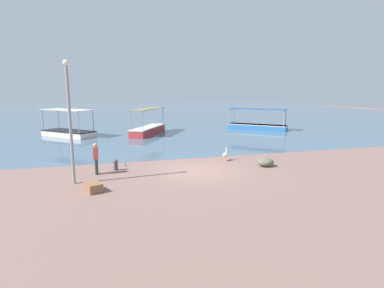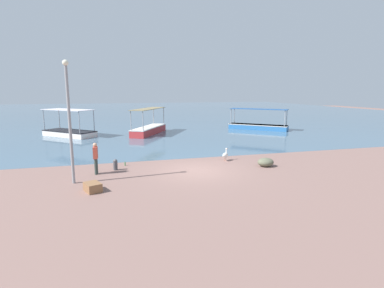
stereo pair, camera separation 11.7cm
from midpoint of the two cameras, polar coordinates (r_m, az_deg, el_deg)
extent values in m
plane|color=#806057|center=(16.74, 0.84, -5.04)|extent=(120.00, 120.00, 0.00)
cube|color=#48657B|center=(63.82, -11.41, 6.01)|extent=(110.00, 90.00, 0.00)
cube|color=#2D6BAD|center=(34.95, 12.18, 3.19)|extent=(5.82, 5.45, 0.58)
cube|color=silver|center=(34.92, 12.20, 3.60)|extent=(5.87, 5.51, 0.08)
cylinder|color=#99999E|center=(35.15, 7.21, 5.27)|extent=(0.08, 0.08, 1.72)
cylinder|color=#99999E|center=(36.26, 7.83, 5.40)|extent=(0.08, 0.08, 1.72)
cylinder|color=#99999E|center=(33.63, 17.02, 4.69)|extent=(0.08, 0.08, 1.72)
cylinder|color=#99999E|center=(34.78, 17.35, 4.84)|extent=(0.08, 0.08, 1.72)
cube|color=#244C85|center=(34.77, 12.31, 6.53)|extent=(5.74, 5.39, 0.05)
cube|color=white|center=(31.48, -22.54, 1.88)|extent=(5.31, 5.17, 0.56)
cube|color=black|center=(31.45, -22.57, 2.31)|extent=(5.37, 5.22, 0.08)
cylinder|color=#99999E|center=(30.09, -18.42, 4.23)|extent=(0.08, 0.08, 1.98)
cylinder|color=#99999E|center=(28.91, -20.92, 3.86)|extent=(0.08, 0.08, 1.98)
cylinder|color=#99999E|center=(33.80, -24.23, 4.45)|extent=(0.08, 0.08, 1.98)
cylinder|color=#99999E|center=(32.75, -26.64, 4.11)|extent=(0.08, 0.08, 1.98)
cube|color=silver|center=(31.26, -22.83, 6.03)|extent=(5.23, 5.10, 0.05)
cube|color=#BD3335|center=(31.00, -8.43, 2.59)|extent=(4.32, 6.27, 0.73)
cube|color=silver|center=(30.96, -8.45, 3.19)|extent=(4.38, 6.32, 0.08)
cylinder|color=#99999E|center=(27.93, -9.55, 4.37)|extent=(0.08, 0.08, 1.81)
cylinder|color=#99999E|center=(28.42, -11.81, 4.39)|extent=(0.08, 0.08, 1.81)
cylinder|color=#99999E|center=(33.38, -5.67, 5.38)|extent=(0.08, 0.08, 1.81)
cylinder|color=#99999E|center=(33.79, -7.61, 5.40)|extent=(0.08, 0.08, 1.81)
cube|color=#817452|center=(30.79, -8.54, 6.65)|extent=(4.31, 6.14, 0.05)
cylinder|color=#E0997A|center=(19.09, 6.01, -2.86)|extent=(0.03, 0.03, 0.22)
cylinder|color=#E0997A|center=(19.05, 6.29, -2.89)|extent=(0.03, 0.03, 0.22)
ellipsoid|color=white|center=(19.04, 6.20, -2.14)|extent=(0.59, 0.60, 0.32)
ellipsoid|color=white|center=(18.81, 5.90, -2.22)|extent=(0.20, 0.20, 0.10)
cylinder|color=white|center=(19.13, 6.39, -1.39)|extent=(0.07, 0.07, 0.26)
sphere|color=white|center=(19.10, 6.40, -0.91)|extent=(0.11, 0.11, 0.11)
cone|color=#E5933F|center=(19.25, 6.58, -0.86)|extent=(0.25, 0.25, 0.06)
cylinder|color=gray|center=(15.00, -22.36, 3.12)|extent=(0.14, 0.14, 5.50)
sphere|color=#EAEACC|center=(14.96, -23.12, 14.06)|extent=(0.28, 0.28, 0.28)
cylinder|color=#47474C|center=(17.28, -14.52, -4.08)|extent=(0.24, 0.24, 0.47)
sphere|color=#4C4C51|center=(17.22, -14.56, -3.22)|extent=(0.25, 0.25, 0.25)
cylinder|color=#2F3C37|center=(16.61, -17.96, -4.16)|extent=(0.16, 0.16, 0.85)
cylinder|color=#2F3C37|center=(16.79, -17.91, -4.01)|extent=(0.16, 0.16, 0.85)
cube|color=#BA4737|center=(16.54, -18.07, -1.61)|extent=(0.24, 0.41, 0.62)
sphere|color=tan|center=(16.46, -18.15, -0.18)|extent=(0.22, 0.22, 0.22)
ellipsoid|color=#5E614B|center=(18.08, 13.69, -3.37)|extent=(0.96, 0.82, 0.51)
cube|color=brown|center=(13.99, -18.49, -7.83)|extent=(0.86, 0.99, 0.39)
cylinder|color=#3F7F4C|center=(18.18, -12.78, -3.75)|extent=(0.07, 0.07, 0.20)
cylinder|color=#3F7F4C|center=(18.15, -12.80, -3.33)|extent=(0.03, 0.03, 0.07)
camera|label=1|loc=(0.06, -90.17, -0.03)|focal=28.00mm
camera|label=2|loc=(0.06, 89.83, 0.03)|focal=28.00mm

